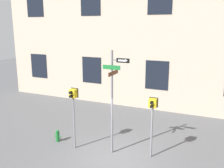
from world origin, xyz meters
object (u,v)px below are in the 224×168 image
Objects in this scene: pedestrian_signal_right at (152,112)px; fire_hydrant at (58,136)px; street_sign_pole at (113,95)px; pedestrian_signal_left at (73,103)px.

fire_hydrant is (-4.54, -0.40, -1.75)m from pedestrian_signal_right.
pedestrian_signal_right is (1.61, 0.34, -0.62)m from street_sign_pole.
fire_hydrant is (-2.92, -0.06, -2.37)m from street_sign_pole.
street_sign_pole is 3.76m from fire_hydrant.
pedestrian_signal_left is (-1.79, -0.30, -0.48)m from street_sign_pole.
street_sign_pole reaches higher than pedestrian_signal_left.
pedestrian_signal_left is at bearing -12.12° from fire_hydrant.
street_sign_pole reaches higher than fire_hydrant.
street_sign_pole is 7.66× the size of fire_hydrant.
street_sign_pole is at bearing 9.58° from pedestrian_signal_left.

